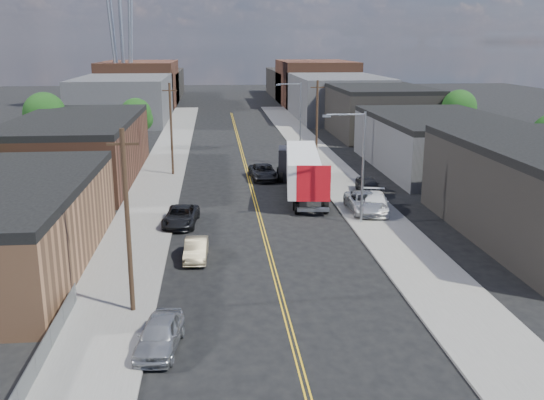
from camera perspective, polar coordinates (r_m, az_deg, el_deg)
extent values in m
plane|color=black|center=(82.08, -2.90, 4.68)|extent=(260.00, 260.00, 0.00)
cube|color=gold|center=(67.37, -2.30, 2.49)|extent=(0.32, 120.00, 0.01)
cube|color=slate|center=(67.52, -10.39, 2.35)|extent=(5.00, 140.00, 0.15)
cube|color=slate|center=(68.52, 5.66, 2.70)|extent=(5.00, 140.00, 0.15)
cube|color=#512F20|center=(67.28, -17.82, 4.38)|extent=(12.00, 26.00, 6.00)
cube|color=black|center=(66.81, -18.04, 7.16)|extent=(12.00, 26.00, 0.60)
cube|color=navy|center=(46.12, 18.74, 0.60)|extent=(0.30, 20.00, 0.80)
cube|color=#323335|center=(72.41, 15.35, 5.04)|extent=(14.00, 24.00, 5.50)
cube|color=black|center=(71.99, 15.52, 7.44)|extent=(14.00, 24.00, 0.60)
cube|color=black|center=(96.82, 9.98, 8.09)|extent=(14.00, 22.00, 7.00)
cube|color=black|center=(96.48, 10.08, 10.34)|extent=(14.00, 22.00, 0.60)
cube|color=#323335|center=(117.36, -13.68, 9.26)|extent=(16.00, 30.00, 8.00)
cube|color=#323335|center=(118.58, 6.10, 9.64)|extent=(16.00, 30.00, 8.00)
cube|color=#512F20|center=(142.02, -12.32, 10.61)|extent=(16.00, 26.00, 10.00)
cube|color=#512F20|center=(143.03, 4.10, 10.93)|extent=(16.00, 26.00, 10.00)
cube|color=black|center=(161.95, -11.48, 10.58)|extent=(16.00, 40.00, 7.00)
cube|color=black|center=(162.84, 2.91, 10.86)|extent=(16.00, 40.00, 7.00)
cylinder|color=gray|center=(132.06, -13.95, 14.59)|extent=(0.80, 0.80, 30.00)
cylinder|color=gray|center=(130.58, -14.85, 14.54)|extent=(1.94, 1.94, 29.98)
cylinder|color=gray|center=(130.08, -13.27, 14.63)|extent=(1.94, 1.94, 29.98)
cylinder|color=gray|center=(134.05, -14.61, 14.54)|extent=(1.94, 1.94, 29.98)
cylinder|color=gray|center=(133.57, -13.07, 14.63)|extent=(1.94, 1.94, 29.98)
cylinder|color=gray|center=(48.19, 8.57, 2.90)|extent=(0.18, 0.18, 9.00)
cylinder|color=gray|center=(47.17, 6.98, 8.00)|extent=(3.00, 0.12, 0.12)
cube|color=gray|center=(46.89, 5.17, 7.88)|extent=(0.60, 0.25, 0.18)
cylinder|color=gray|center=(82.17, 2.69, 7.86)|extent=(0.18, 0.18, 9.00)
cylinder|color=gray|center=(81.57, 1.67, 10.86)|extent=(3.00, 0.12, 0.12)
cube|color=gray|center=(81.41, 0.60, 10.79)|extent=(0.60, 0.25, 0.18)
cylinder|color=black|center=(32.43, -13.42, -2.20)|extent=(0.26, 0.26, 10.00)
cube|color=black|center=(31.50, -13.87, 5.13)|extent=(1.60, 0.12, 0.12)
cylinder|color=black|center=(66.56, -9.46, 6.52)|extent=(0.26, 0.26, 10.00)
cube|color=black|center=(66.11, -9.61, 10.13)|extent=(1.60, 0.12, 0.12)
cylinder|color=black|center=(70.37, 4.25, 7.11)|extent=(0.26, 0.26, 10.00)
cube|color=black|center=(69.95, 4.31, 10.52)|extent=(1.60, 0.12, 0.12)
cube|color=slate|center=(28.91, -21.34, -14.46)|extent=(0.02, 16.00, 1.20)
cube|color=slate|center=(28.63, -21.45, -13.40)|extent=(0.05, 16.00, 0.05)
cylinder|color=black|center=(79.37, -20.40, 5.09)|extent=(0.36, 0.36, 4.50)
sphere|color=black|center=(78.91, -20.63, 7.66)|extent=(5.04, 5.04, 5.04)
sphere|color=black|center=(79.14, -20.09, 7.07)|extent=(3.96, 3.96, 3.96)
sphere|color=black|center=(78.72, -21.02, 7.15)|extent=(3.60, 3.60, 3.60)
cylinder|color=black|center=(84.32, -12.58, 5.91)|extent=(0.36, 0.36, 3.75)
sphere|color=black|center=(83.93, -12.69, 7.93)|extent=(4.20, 4.20, 4.20)
sphere|color=black|center=(84.24, -12.23, 7.46)|extent=(3.30, 3.30, 3.30)
sphere|color=black|center=(83.66, -13.05, 7.53)|extent=(3.00, 3.00, 3.00)
cylinder|color=black|center=(88.30, 17.04, 6.16)|extent=(0.36, 0.36, 4.25)
sphere|color=black|center=(87.90, 17.20, 8.35)|extent=(4.76, 4.76, 4.76)
sphere|color=black|center=(88.50, 17.45, 7.82)|extent=(3.74, 3.74, 3.74)
sphere|color=black|center=(87.41, 16.97, 7.94)|extent=(3.40, 3.40, 3.40)
cube|color=silver|center=(56.51, 2.87, 3.03)|extent=(4.28, 13.25, 3.04)
cube|color=#B70E17|center=(50.23, 3.94, 1.54)|extent=(2.83, 0.44, 3.06)
cube|color=gray|center=(50.78, 3.89, -0.90)|extent=(2.73, 0.90, 0.25)
cube|color=black|center=(64.53, 1.83, 3.47)|extent=(3.09, 3.75, 3.36)
cylinder|color=black|center=(52.13, 3.64, -0.55)|extent=(2.92, 1.40, 1.08)
cylinder|color=black|center=(64.76, 1.82, 2.48)|extent=(2.82, 1.38, 1.08)
imported|color=#9FA1A4|center=(29.79, -10.53, -12.32)|extent=(2.44, 4.83, 1.58)
imported|color=#968662|center=(41.07, -7.16, -4.63)|extent=(1.62, 4.28, 1.39)
imported|color=black|center=(48.74, -8.57, -1.51)|extent=(3.00, 5.61, 1.50)
imported|color=#B4B5B9|center=(52.08, 8.75, -0.22)|extent=(2.75, 5.93, 1.64)
imported|color=white|center=(52.12, 9.65, -0.27)|extent=(3.37, 5.85, 1.59)
imported|color=black|center=(58.78, 9.04, 1.43)|extent=(1.82, 4.52, 1.54)
imported|color=black|center=(64.38, -0.83, 2.65)|extent=(3.09, 5.91, 1.59)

